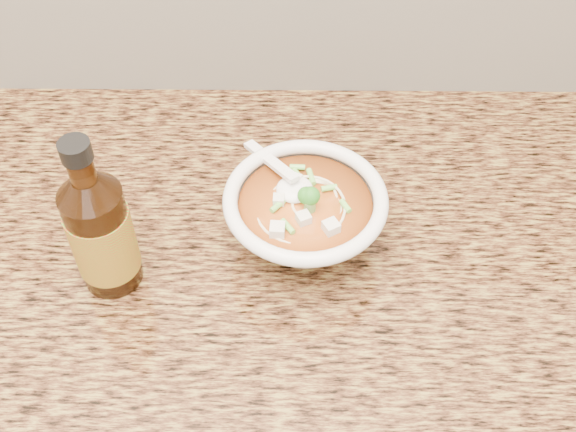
{
  "coord_description": "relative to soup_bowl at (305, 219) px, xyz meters",
  "views": [
    {
      "loc": [
        0.17,
        1.14,
        1.59
      ],
      "look_at": [
        0.16,
        1.69,
        0.95
      ],
      "focal_mm": 45.0,
      "sensor_mm": 36.0,
      "label": 1
    }
  ],
  "objects": [
    {
      "name": "hot_sauce_bottle",
      "position": [
        -0.22,
        -0.05,
        0.04
      ],
      "size": [
        0.08,
        0.08,
        0.22
      ],
      "rotation": [
        0.0,
        0.0,
        -0.06
      ],
      "color": "#341807",
      "rests_on": "counter_slab"
    },
    {
      "name": "cabinet",
      "position": [
        -0.18,
        -0.02,
        -0.51
      ],
      "size": [
        4.0,
        0.65,
        0.86
      ],
      "primitive_type": "cube",
      "color": "#311F0E",
      "rests_on": "ground"
    },
    {
      "name": "soup_bowl",
      "position": [
        0.0,
        0.0,
        0.0
      ],
      "size": [
        0.19,
        0.2,
        0.11
      ],
      "rotation": [
        0.0,
        0.0,
        0.1
      ],
      "color": "white",
      "rests_on": "counter_slab"
    },
    {
      "name": "counter_slab",
      "position": [
        -0.18,
        -0.02,
        -0.06
      ],
      "size": [
        4.0,
        0.68,
        0.04
      ],
      "primitive_type": "cube",
      "color": "olive",
      "rests_on": "cabinet"
    }
  ]
}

